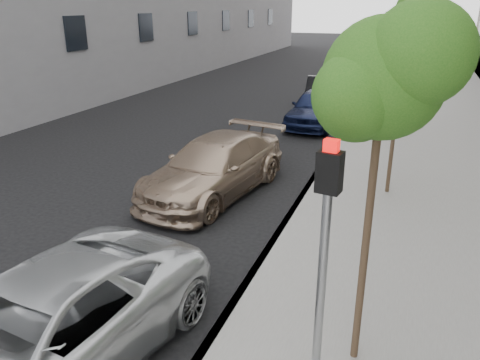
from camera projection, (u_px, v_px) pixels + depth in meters
The scene contains 11 objects.
sidewalk at pixel (428, 93), 25.93m from camera, with size 6.40×72.00×0.14m, color gray.
curb at pixel (370, 90), 26.95m from camera, with size 0.15×72.00×0.14m, color #9E9B93.
tree_near at pixel (386, 79), 5.17m from camera, with size 1.72×1.52×4.67m.
tree_mid at pixel (404, 60), 11.04m from camera, with size 1.78×1.58×4.23m.
tree_far at pixel (415, 9), 16.36m from camera, with size 1.64×1.44×5.24m.
signal_pole at pixel (323, 258), 4.90m from camera, with size 0.27×0.22×3.39m.
minivan at pixel (36, 334), 6.04m from camera, with size 2.44×5.30×1.47m, color silver.
suv at pixel (214, 167), 12.22m from camera, with size 2.08×5.11×1.48m, color tan.
sedan_blue at pixel (317, 108), 19.11m from camera, with size 1.78×4.42×1.51m, color #101737.
sedan_black at pixel (320, 90), 23.59m from camera, with size 1.36×3.91×1.29m, color black.
sedan_rear at pixel (344, 72), 29.41m from camera, with size 1.98×4.86×1.41m, color #ACAEB4.
Camera 1 is at (3.53, -3.97, 4.74)m, focal length 35.00 mm.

